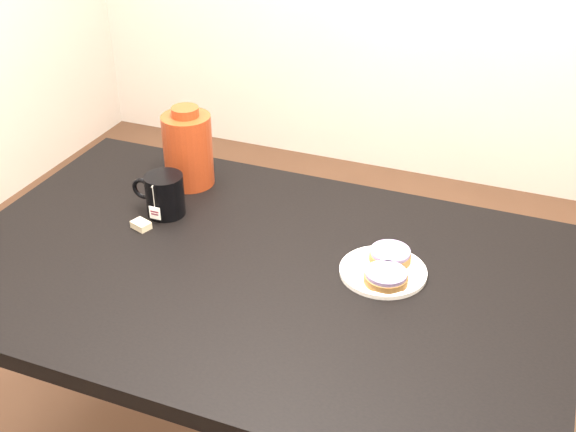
{
  "coord_description": "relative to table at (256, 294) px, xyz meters",
  "views": [
    {
      "loc": [
        0.56,
        -1.22,
        1.69
      ],
      "look_at": [
        0.03,
        0.13,
        0.81
      ],
      "focal_mm": 45.0,
      "sensor_mm": 36.0,
      "label": 1
    }
  ],
  "objects": [
    {
      "name": "table",
      "position": [
        0.0,
        0.0,
        0.0
      ],
      "size": [
        1.4,
        0.9,
        0.75
      ],
      "color": "black",
      "rests_on": "ground_plane"
    },
    {
      "name": "plate",
      "position": [
        0.28,
        0.07,
        0.09
      ],
      "size": [
        0.19,
        0.19,
        0.01
      ],
      "color": "white",
      "rests_on": "table"
    },
    {
      "name": "bagel_back",
      "position": [
        0.28,
        0.12,
        0.11
      ],
      "size": [
        0.13,
        0.13,
        0.03
      ],
      "color": "brown",
      "rests_on": "plate"
    },
    {
      "name": "bagel_front",
      "position": [
        0.3,
        0.03,
        0.11
      ],
      "size": [
        0.13,
        0.13,
        0.03
      ],
      "color": "brown",
      "rests_on": "plate"
    },
    {
      "name": "mug",
      "position": [
        -0.3,
        0.12,
        0.14
      ],
      "size": [
        0.14,
        0.1,
        0.11
      ],
      "rotation": [
        0.0,
        0.0,
        0.01
      ],
      "color": "black",
      "rests_on": "table"
    },
    {
      "name": "teabag_pouch",
      "position": [
        -0.32,
        0.04,
        0.09
      ],
      "size": [
        0.05,
        0.04,
        0.02
      ],
      "primitive_type": "cube",
      "rotation": [
        0.0,
        0.0,
        -0.33
      ],
      "color": "#C6B793",
      "rests_on": "table"
    },
    {
      "name": "bagel_package",
      "position": [
        -0.32,
        0.29,
        0.19
      ],
      "size": [
        0.15,
        0.15,
        0.22
      ],
      "rotation": [
        0.0,
        0.0,
        -0.18
      ],
      "color": "maroon",
      "rests_on": "table"
    }
  ]
}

